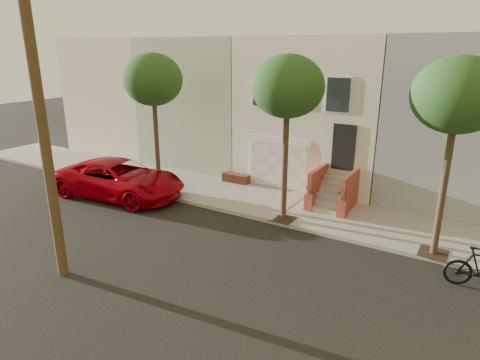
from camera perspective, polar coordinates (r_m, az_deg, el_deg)
The scene contains 7 objects.
ground at distance 14.12m, azimuth -4.90°, elevation -10.34°, with size 90.00×90.00×0.00m, color black.
sidewalk at distance 18.26m, azimuth 5.09°, elevation -3.38°, with size 40.00×3.70×0.15m, color #9B978D.
house_row at distance 22.63m, azimuth 12.11°, elevation 9.75°, with size 33.10×11.70×7.00m.
tree_left at distance 19.05m, azimuth -11.90°, elevation 13.22°, with size 2.70×2.57×6.30m.
tree_mid at distance 15.37m, azimuth 6.55°, elevation 12.49°, with size 2.70×2.57×6.30m.
tree_right at distance 13.95m, azimuth 27.74°, elevation 10.11°, with size 2.70×2.57×6.30m.
pickup_truck at distance 19.92m, azimuth -16.23°, elevation 0.16°, with size 2.85×6.19×1.72m, color #AB000E.
Camera 1 is at (7.51, -9.95, 6.62)m, focal length 31.06 mm.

